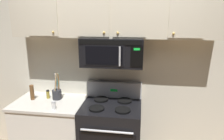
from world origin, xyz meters
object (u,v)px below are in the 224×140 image
object	(u,v)px
salt_shaker	(54,105)
spice_jar	(48,94)
stove_range	(111,135)
over_range_microwave	(113,52)
utensil_crock_charcoal	(57,93)
pepper_mill	(32,92)

from	to	relation	value
salt_shaker	spice_jar	bearing A→B (deg)	125.32
stove_range	over_range_microwave	size ratio (longest dim) A/B	1.47
over_range_microwave	spice_jar	distance (m)	1.09
stove_range	over_range_microwave	world-z (taller)	over_range_microwave
utensil_crock_charcoal	pepper_mill	size ratio (longest dim) A/B	1.84
over_range_microwave	utensil_crock_charcoal	xyz separation A→B (m)	(-0.77, -0.02, -0.58)
salt_shaker	spice_jar	size ratio (longest dim) A/B	0.84
pepper_mill	salt_shaker	bearing A→B (deg)	-30.29
over_range_microwave	utensil_crock_charcoal	size ratio (longest dim) A/B	2.02
spice_jar	salt_shaker	bearing A→B (deg)	-54.68
pepper_mill	spice_jar	size ratio (longest dim) A/B	1.73
spice_jar	utensil_crock_charcoal	bearing A→B (deg)	-1.94
salt_shaker	pepper_mill	xyz separation A→B (m)	(-0.41, 0.24, 0.05)
over_range_microwave	salt_shaker	size ratio (longest dim) A/B	7.60
pepper_mill	over_range_microwave	bearing A→B (deg)	4.55
salt_shaker	over_range_microwave	bearing A→B (deg)	25.64
stove_range	pepper_mill	world-z (taller)	stove_range
salt_shaker	spice_jar	xyz separation A→B (m)	(-0.22, 0.31, 0.01)
spice_jar	stove_range	bearing A→B (deg)	-6.24
over_range_microwave	stove_range	bearing A→B (deg)	-89.86
stove_range	salt_shaker	bearing A→B (deg)	-162.83
pepper_mill	utensil_crock_charcoal	bearing A→B (deg)	11.14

